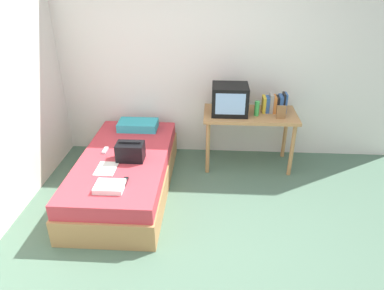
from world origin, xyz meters
The scene contains 14 objects.
ground_plane centered at (0.00, 0.00, 0.00)m, with size 8.00×8.00×0.00m, color #4C6B56.
wall_back centered at (0.00, 2.00, 1.30)m, with size 5.20×0.10×2.60m, color silver.
bed centered at (-0.90, 0.89, 0.23)m, with size 1.00×2.00×0.46m.
desk centered at (0.57, 1.59, 0.64)m, with size 1.16×0.60×0.74m.
tv centered at (0.30, 1.57, 0.92)m, with size 0.44×0.39×0.36m.
water_bottle centered at (0.63, 1.51, 0.83)m, with size 0.06×0.06×0.19m, color green.
book_row centered at (0.86, 1.65, 0.84)m, with size 0.30×0.17×0.25m.
picture_frame centered at (0.92, 1.43, 0.82)m, with size 0.11×0.02×0.16m, color olive.
pillow centered at (-0.88, 1.62, 0.51)m, with size 0.51×0.30×0.11m, color #33A8B7.
handbag centered at (-0.80, 0.81, 0.56)m, with size 0.30×0.20×0.22m.
magazine centered at (-1.02, 0.59, 0.46)m, with size 0.21×0.29×0.01m, color white.
remote_dark centered at (-0.76, 0.34, 0.47)m, with size 0.04×0.16×0.02m, color black.
remote_silver centered at (-1.14, 0.99, 0.47)m, with size 0.04×0.14×0.02m, color #B7B7BC.
folded_towel centered at (-0.88, 0.23, 0.49)m, with size 0.28×0.22×0.05m, color white.
Camera 1 is at (0.08, -2.55, 2.40)m, focal length 32.93 mm.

